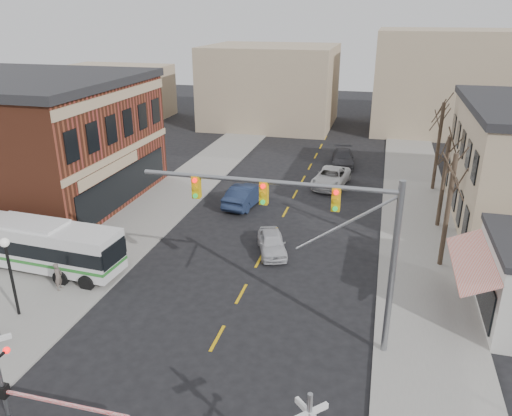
{
  "coord_description": "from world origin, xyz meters",
  "views": [
    {
      "loc": [
        6.52,
        -16.09,
        14.1
      ],
      "look_at": [
        -0.15,
        9.71,
        3.5
      ],
      "focal_mm": 35.0,
      "sensor_mm": 36.0,
      "label": 1
    }
  ],
  "objects_px": {
    "street_lamp": "(8,261)",
    "transit_bus": "(31,243)",
    "rr_crossing_west": "(9,374)",
    "car_c": "(331,177)",
    "traffic_signal_mast": "(323,225)",
    "car_d": "(343,158)",
    "car_b": "(246,195)",
    "pedestrian_near": "(58,276)",
    "car_a": "(272,243)",
    "pedestrian_far": "(79,240)"
  },
  "relations": [
    {
      "from": "street_lamp",
      "to": "pedestrian_far",
      "type": "xyz_separation_m",
      "value": [
        -0.73,
        6.56,
        -2.01
      ]
    },
    {
      "from": "car_a",
      "to": "car_c",
      "type": "xyz_separation_m",
      "value": [
        2.09,
        13.66,
        0.09
      ]
    },
    {
      "from": "transit_bus",
      "to": "rr_crossing_west",
      "type": "bearing_deg",
      "value": -56.05
    },
    {
      "from": "car_a",
      "to": "transit_bus",
      "type": "bearing_deg",
      "value": -176.6
    },
    {
      "from": "rr_crossing_west",
      "to": "car_c",
      "type": "height_order",
      "value": "rr_crossing_west"
    },
    {
      "from": "car_b",
      "to": "car_c",
      "type": "xyz_separation_m",
      "value": [
        5.86,
        6.2,
        -0.08
      ]
    },
    {
      "from": "pedestrian_far",
      "to": "car_a",
      "type": "bearing_deg",
      "value": -21.58
    },
    {
      "from": "traffic_signal_mast",
      "to": "pedestrian_far",
      "type": "distance_m",
      "value": 16.71
    },
    {
      "from": "pedestrian_near",
      "to": "pedestrian_far",
      "type": "height_order",
      "value": "pedestrian_far"
    },
    {
      "from": "transit_bus",
      "to": "pedestrian_near",
      "type": "bearing_deg",
      "value": -32.42
    },
    {
      "from": "rr_crossing_west",
      "to": "traffic_signal_mast",
      "type": "bearing_deg",
      "value": 35.8
    },
    {
      "from": "rr_crossing_west",
      "to": "car_d",
      "type": "relative_size",
      "value": 1.11
    },
    {
      "from": "transit_bus",
      "to": "traffic_signal_mast",
      "type": "relative_size",
      "value": 1.01
    },
    {
      "from": "car_a",
      "to": "pedestrian_far",
      "type": "bearing_deg",
      "value": 177.07
    },
    {
      "from": "car_a",
      "to": "pedestrian_near",
      "type": "xyz_separation_m",
      "value": [
        -10.02,
        -7.33,
        0.22
      ]
    },
    {
      "from": "street_lamp",
      "to": "car_d",
      "type": "bearing_deg",
      "value": 66.44
    },
    {
      "from": "pedestrian_near",
      "to": "pedestrian_far",
      "type": "relative_size",
      "value": 0.81
    },
    {
      "from": "street_lamp",
      "to": "pedestrian_far",
      "type": "bearing_deg",
      "value": 96.36
    },
    {
      "from": "rr_crossing_west",
      "to": "pedestrian_far",
      "type": "bearing_deg",
      "value": 112.79
    },
    {
      "from": "transit_bus",
      "to": "car_a",
      "type": "height_order",
      "value": "transit_bus"
    },
    {
      "from": "pedestrian_far",
      "to": "car_b",
      "type": "bearing_deg",
      "value": 17.06
    },
    {
      "from": "street_lamp",
      "to": "car_b",
      "type": "relative_size",
      "value": 0.81
    },
    {
      "from": "car_c",
      "to": "pedestrian_near",
      "type": "xyz_separation_m",
      "value": [
        -12.11,
        -21.0,
        0.13
      ]
    },
    {
      "from": "transit_bus",
      "to": "rr_crossing_west",
      "type": "height_order",
      "value": "rr_crossing_west"
    },
    {
      "from": "traffic_signal_mast",
      "to": "car_d",
      "type": "distance_m",
      "value": 28.78
    },
    {
      "from": "car_b",
      "to": "pedestrian_near",
      "type": "xyz_separation_m",
      "value": [
        -6.25,
        -14.79,
        0.05
      ]
    },
    {
      "from": "traffic_signal_mast",
      "to": "street_lamp",
      "type": "xyz_separation_m",
      "value": [
        -14.54,
        -1.68,
        -2.7
      ]
    },
    {
      "from": "car_c",
      "to": "street_lamp",
      "type": "bearing_deg",
      "value": -110.63
    },
    {
      "from": "car_b",
      "to": "pedestrian_far",
      "type": "distance_m",
      "value": 13.17
    },
    {
      "from": "transit_bus",
      "to": "car_c",
      "type": "bearing_deg",
      "value": 51.83
    },
    {
      "from": "car_a",
      "to": "pedestrian_near",
      "type": "relative_size",
      "value": 2.55
    },
    {
      "from": "traffic_signal_mast",
      "to": "rr_crossing_west",
      "type": "xyz_separation_m",
      "value": [
        -10.14,
        -7.32,
        -3.82
      ]
    },
    {
      "from": "rr_crossing_west",
      "to": "pedestrian_near",
      "type": "height_order",
      "value": "rr_crossing_west"
    },
    {
      "from": "car_c",
      "to": "rr_crossing_west",
      "type": "bearing_deg",
      "value": -98.19
    },
    {
      "from": "pedestrian_near",
      "to": "car_b",
      "type": "bearing_deg",
      "value": -29.48
    },
    {
      "from": "rr_crossing_west",
      "to": "car_c",
      "type": "xyz_separation_m",
      "value": [
        8.25,
        29.22,
        -1.21
      ]
    },
    {
      "from": "pedestrian_far",
      "to": "car_d",
      "type": "bearing_deg",
      "value": 21.33
    },
    {
      "from": "street_lamp",
      "to": "traffic_signal_mast",
      "type": "bearing_deg",
      "value": 6.59
    },
    {
      "from": "car_b",
      "to": "street_lamp",
      "type": "bearing_deg",
      "value": 77.11
    },
    {
      "from": "car_b",
      "to": "pedestrian_near",
      "type": "bearing_deg",
      "value": 75.54
    },
    {
      "from": "rr_crossing_west",
      "to": "car_d",
      "type": "bearing_deg",
      "value": 76.3
    },
    {
      "from": "rr_crossing_west",
      "to": "car_c",
      "type": "bearing_deg",
      "value": 74.23
    },
    {
      "from": "street_lamp",
      "to": "car_b",
      "type": "height_order",
      "value": "street_lamp"
    },
    {
      "from": "rr_crossing_west",
      "to": "pedestrian_far",
      "type": "height_order",
      "value": "rr_crossing_west"
    },
    {
      "from": "street_lamp",
      "to": "car_d",
      "type": "xyz_separation_m",
      "value": [
        13.07,
        29.98,
        -2.36
      ]
    },
    {
      "from": "street_lamp",
      "to": "transit_bus",
      "type": "bearing_deg",
      "value": 118.3
    },
    {
      "from": "car_d",
      "to": "pedestrian_far",
      "type": "relative_size",
      "value": 2.64
    },
    {
      "from": "traffic_signal_mast",
      "to": "street_lamp",
      "type": "relative_size",
      "value": 2.66
    },
    {
      "from": "traffic_signal_mast",
      "to": "rr_crossing_west",
      "type": "relative_size",
      "value": 1.96
    },
    {
      "from": "car_d",
      "to": "car_b",
      "type": "bearing_deg",
      "value": -122.6
    }
  ]
}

